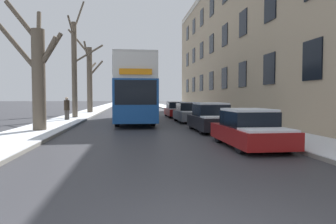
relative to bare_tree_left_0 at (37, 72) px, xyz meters
name	(u,v)px	position (x,y,z in m)	size (l,w,h in m)	color
sidewalk_left	(104,107)	(-0.12, 40.52, -2.99)	(2.75, 130.00, 0.16)	gray
sidewalk_right	(165,107)	(11.29, 40.52, -2.99)	(2.75, 130.00, 0.16)	gray
terrace_facade_right	(275,40)	(17.16, 9.07, 3.75)	(9.10, 42.30, 13.63)	tan
bare_tree_left_0	(37,72)	(0.00, 0.00, 0.00)	(3.40, 1.92, 6.56)	brown
bare_tree_left_1	(75,67)	(0.14, 9.73, 1.24)	(2.64, 2.67, 10.01)	brown
bare_tree_left_2	(89,77)	(0.15, 18.41, 1.00)	(3.72, 2.74, 9.25)	brown
double_decker_bus	(134,88)	(4.92, 6.45, -0.57)	(2.59, 11.50, 4.42)	#194C99
parked_car_0	(249,130)	(8.86, -5.51, -2.44)	(1.80, 3.95, 1.38)	maroon
parked_car_1	(211,118)	(8.86, -0.38, -2.38)	(1.82, 4.05, 1.52)	black
parked_car_2	(188,113)	(8.86, 5.83, -2.40)	(1.70, 4.14, 1.46)	slate
parked_car_3	(176,110)	(8.86, 11.60, -2.42)	(1.80, 4.28, 1.42)	maroon
pedestrian_left_sidewalk	(67,108)	(-0.01, 7.00, -2.06)	(0.40, 0.40, 1.84)	#4C4742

